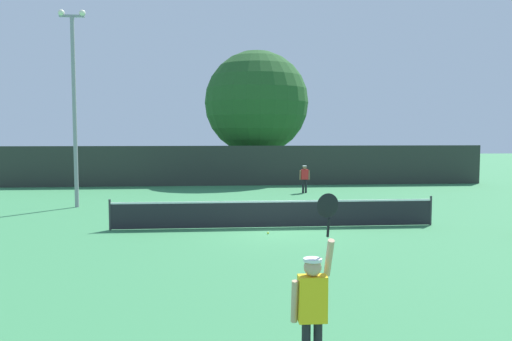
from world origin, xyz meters
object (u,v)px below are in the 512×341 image
(light_pole, at_px, (74,97))
(player_receiving, at_px, (305,176))
(player_serving, at_px, (313,300))
(tennis_ball, at_px, (268,233))
(parked_car_near, at_px, (197,166))
(large_tree, at_px, (257,103))

(light_pole, bearing_deg, player_receiving, 21.70)
(player_receiving, height_order, light_pole, light_pole)
(player_receiving, bearing_deg, player_serving, 80.10)
(tennis_ball, xyz_separation_m, light_pole, (-8.00, 6.71, 4.92))
(tennis_ball, xyz_separation_m, parked_car_near, (-3.20, 22.85, 0.74))
(tennis_ball, bearing_deg, player_serving, -92.57)
(large_tree, bearing_deg, light_pole, -127.26)
(light_pole, bearing_deg, parked_car_near, 73.44)
(large_tree, relative_size, parked_car_near, 2.07)
(player_serving, distance_m, parked_car_near, 32.84)
(light_pole, bearing_deg, large_tree, 52.74)
(player_receiving, height_order, large_tree, large_tree)
(tennis_ball, relative_size, large_tree, 0.01)
(parked_car_near, bearing_deg, tennis_ball, -75.39)
(player_serving, xyz_separation_m, parked_car_near, (-2.76, 32.73, -0.35))
(player_serving, relative_size, parked_car_near, 0.58)
(player_serving, distance_m, large_tree, 29.01)
(player_serving, height_order, large_tree, large_tree)
(light_pole, xyz_separation_m, large_tree, (9.17, 12.05, 0.50))
(player_receiving, relative_size, large_tree, 0.17)
(large_tree, bearing_deg, player_serving, -93.21)
(tennis_ball, height_order, parked_car_near, parked_car_near)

